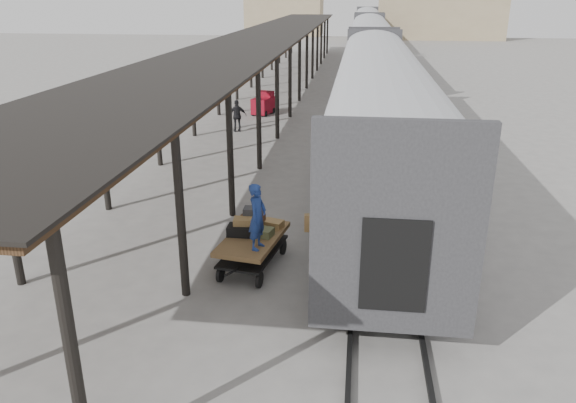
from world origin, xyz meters
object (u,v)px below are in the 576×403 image
Objects in this scene: baggage_cart at (253,244)px; pedestrian at (237,116)px; luggage_tug at (263,104)px; porter at (257,217)px.

pedestrian is at bearing 113.18° from baggage_cart.
pedestrian is (-3.49, 14.58, 0.15)m from baggage_cart.
pedestrian reaches higher than luggage_tug.
porter is 15.70m from pedestrian.
luggage_tug is at bearing -121.63° from pedestrian.
luggage_tug is 1.01× the size of porter.
luggage_tug is 1.02× the size of pedestrian.
porter is at bearing 80.00° from pedestrian.
luggage_tug is 19.84m from porter.
luggage_tug is at bearing 23.03° from porter.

